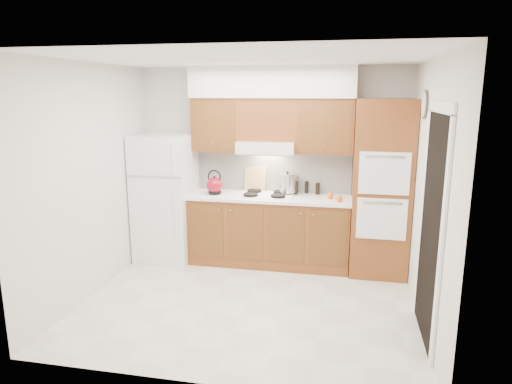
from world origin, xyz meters
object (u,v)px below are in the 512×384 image
at_px(oven_cabinet, 381,189).
at_px(kettle, 215,185).
at_px(stock_pot, 287,183).
at_px(fridge, 166,198).

bearing_deg(oven_cabinet, kettle, -179.38).
bearing_deg(kettle, stock_pot, 13.17).
bearing_deg(fridge, stock_pot, 6.86).
bearing_deg(stock_pot, oven_cabinet, -7.75).
xyz_separation_m(oven_cabinet, stock_pot, (-1.20, 0.16, -0.01)).
distance_m(fridge, stock_pot, 1.67).
bearing_deg(kettle, fridge, -176.92).
bearing_deg(stock_pot, kettle, -168.93).
xyz_separation_m(fridge, stock_pot, (1.65, 0.20, 0.23)).
relative_size(oven_cabinet, kettle, 10.14).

